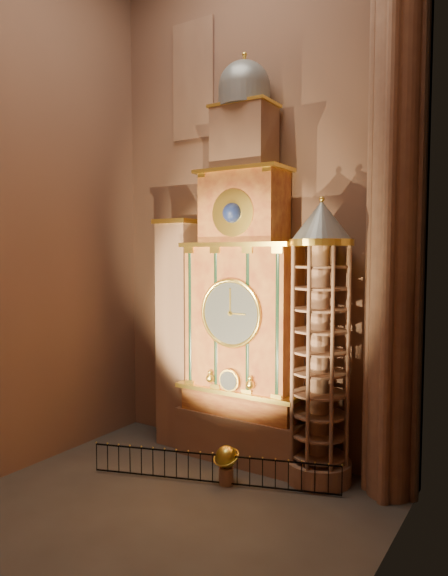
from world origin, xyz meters
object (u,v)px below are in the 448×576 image
Objects in this scene: celestial_globe at (226,461)px; iron_railing at (212,469)px; astronomical_clock at (243,302)px; stair_turret at (320,344)px; portrait_tower at (179,332)px.

celestial_globe is 0.16× the size of iron_railing.
astronomical_clock is at bearing 105.84° from celestial_globe.
iron_railing is (-3.24, -2.46, -4.67)m from stair_turret.
stair_turret is (6.90, -0.28, 0.12)m from portrait_tower.
celestial_globe is (4.09, -2.46, -4.27)m from portrait_tower.
astronomical_clock is 11.40× the size of celestial_globe.
astronomical_clock is 1.55× the size of stair_turret.
stair_turret is at bearing 37.86° from celestial_globe.
iron_railing is (0.26, -2.72, -6.08)m from astronomical_clock.
portrait_tower is at bearing 143.14° from iron_railing.
stair_turret is at bearing -2.33° from portrait_tower.
celestial_globe is (0.69, -2.44, -5.80)m from astronomical_clock.
iron_railing is at bearing -147.24° from celestial_globe.
celestial_globe is at bearing -31.02° from portrait_tower.
portrait_tower is at bearing 148.98° from celestial_globe.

